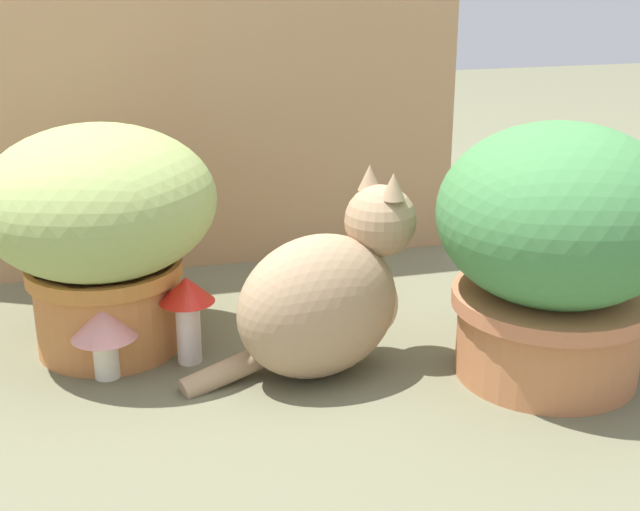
# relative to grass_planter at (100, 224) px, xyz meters

# --- Properties ---
(ground_plane) EXTENTS (6.00, 6.00, 0.00)m
(ground_plane) POSITION_rel_grass_planter_xyz_m (0.20, -0.13, -0.21)
(ground_plane) COLOR #636349
(cardboard_backdrop) EXTENTS (1.11, 0.03, 0.90)m
(cardboard_backdrop) POSITION_rel_grass_planter_xyz_m (0.17, 0.35, 0.24)
(cardboard_backdrop) COLOR tan
(cardboard_backdrop) RESTS_ON ground
(grass_planter) EXTENTS (0.36, 0.36, 0.37)m
(grass_planter) POSITION_rel_grass_planter_xyz_m (0.00, 0.00, 0.00)
(grass_planter) COLOR #BA713B
(grass_planter) RESTS_ON ground
(leafy_planter) EXTENTS (0.35, 0.35, 0.39)m
(leafy_planter) POSITION_rel_grass_planter_xyz_m (0.64, -0.26, -0.00)
(leafy_planter) COLOR #B87245
(leafy_planter) RESTS_ON ground
(cat) EXTENTS (0.39, 0.24, 0.32)m
(cat) POSITION_rel_grass_planter_xyz_m (0.32, -0.17, -0.09)
(cat) COLOR tan
(cat) RESTS_ON ground
(mushroom_ornament_pink) EXTENTS (0.10, 0.10, 0.12)m
(mushroom_ornament_pink) POSITION_rel_grass_planter_xyz_m (-0.01, -0.11, -0.13)
(mushroom_ornament_pink) COLOR #EBE3C8
(mushroom_ornament_pink) RESTS_ON ground
(mushroom_ornament_red) EXTENTS (0.09, 0.09, 0.14)m
(mushroom_ornament_red) POSITION_rel_grass_planter_xyz_m (0.12, -0.09, -0.11)
(mushroom_ornament_red) COLOR silver
(mushroom_ornament_red) RESTS_ON ground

